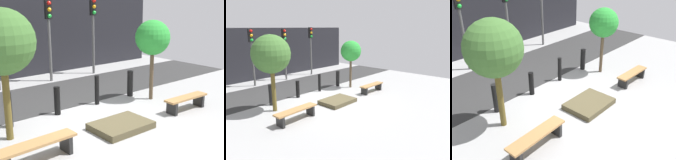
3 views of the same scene
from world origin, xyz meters
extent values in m
plane|color=gray|center=(0.00, 0.00, 0.00)|extent=(18.00, 18.00, 0.00)
cube|color=#2E2E2E|center=(0.00, 3.56, 0.01)|extent=(18.00, 3.24, 0.01)
cube|color=black|center=(0.00, 7.11, 1.74)|extent=(16.20, 0.50, 3.48)
cube|color=black|center=(-1.85, -0.56, 0.21)|extent=(0.12, 0.42, 0.42)
cube|color=#9E7242|center=(-2.58, -0.59, 0.45)|extent=(1.84, 0.48, 0.06)
cube|color=black|center=(1.93, -0.57, 0.19)|extent=(0.11, 0.39, 0.39)
cube|color=black|center=(3.23, -0.61, 0.19)|extent=(0.11, 0.39, 0.39)
cube|color=#9E7242|center=(2.58, -0.59, 0.42)|extent=(1.67, 0.44, 0.06)
cube|color=#4E462E|center=(0.00, -0.39, 0.09)|extent=(1.57, 1.14, 0.18)
cylinder|color=brown|center=(-2.58, 0.93, 1.01)|extent=(0.18, 0.18, 2.03)
sphere|color=#3C682D|center=(-2.58, 0.93, 2.46)|extent=(1.59, 1.59, 1.59)
cylinder|color=#4F3F2C|center=(2.58, 0.93, 0.93)|extent=(0.13, 0.13, 1.85)
sphere|color=green|center=(2.58, 0.93, 2.18)|extent=(1.19, 1.19, 1.19)
cylinder|color=black|center=(-2.28, 1.69, 0.50)|extent=(0.21, 0.21, 0.99)
cylinder|color=black|center=(-0.76, 1.69, 0.44)|extent=(0.19, 0.19, 0.87)
cylinder|color=black|center=(0.76, 1.69, 0.49)|extent=(0.15, 0.15, 0.99)
cylinder|color=black|center=(2.28, 1.69, 0.47)|extent=(0.22, 0.22, 0.93)
cylinder|color=#565656|center=(1.15, 5.48, 1.71)|extent=(0.12, 0.12, 3.42)
cube|color=black|center=(1.15, 5.48, 3.03)|extent=(0.28, 0.16, 0.78)
sphere|color=red|center=(1.15, 5.37, 3.29)|extent=(0.17, 0.17, 0.17)
sphere|color=orange|center=(1.15, 5.37, 3.03)|extent=(0.17, 0.17, 0.17)
sphere|color=green|center=(1.15, 5.37, 2.77)|extent=(0.17, 0.17, 0.17)
cylinder|color=#565656|center=(3.44, 5.48, 1.75)|extent=(0.12, 0.12, 3.51)
cube|color=black|center=(3.44, 5.48, 3.12)|extent=(0.28, 0.16, 0.78)
sphere|color=red|center=(3.44, 5.37, 3.38)|extent=(0.17, 0.17, 0.17)
sphere|color=orange|center=(3.44, 5.37, 3.12)|extent=(0.17, 0.17, 0.17)
sphere|color=green|center=(3.44, 5.37, 2.86)|extent=(0.17, 0.17, 0.17)
camera|label=1|loc=(-5.26, -6.30, 3.40)|focal=50.00mm
camera|label=2|loc=(-7.29, -7.07, 3.54)|focal=35.00mm
camera|label=3|loc=(-5.94, -4.58, 4.69)|focal=40.00mm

